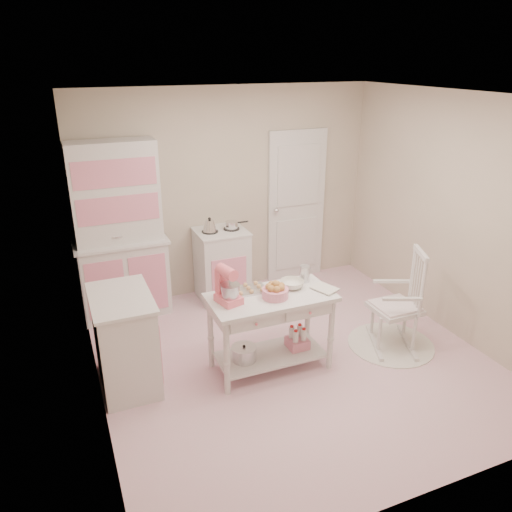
{
  "coord_description": "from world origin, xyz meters",
  "views": [
    {
      "loc": [
        -2.04,
        -3.91,
        2.93
      ],
      "look_at": [
        -0.22,
        0.46,
        1.01
      ],
      "focal_mm": 35.0,
      "sensor_mm": 36.0,
      "label": 1
    }
  ],
  "objects_px": {
    "hutch": "(120,232)",
    "work_table": "(271,332)",
    "rocking_chair": "(396,299)",
    "stove": "(222,265)",
    "stand_mixer": "(228,286)",
    "bread_basket": "(275,293)",
    "base_cabinet": "(125,341)"
  },
  "relations": [
    {
      "from": "hutch",
      "to": "work_table",
      "type": "bearing_deg",
      "value": -56.15
    },
    {
      "from": "rocking_chair",
      "to": "stove",
      "type": "bearing_deg",
      "value": 149.15
    },
    {
      "from": "stove",
      "to": "work_table",
      "type": "height_order",
      "value": "stove"
    },
    {
      "from": "work_table",
      "to": "stand_mixer",
      "type": "height_order",
      "value": "stand_mixer"
    },
    {
      "from": "hutch",
      "to": "stove",
      "type": "xyz_separation_m",
      "value": [
        1.2,
        -0.05,
        -0.58
      ]
    },
    {
      "from": "rocking_chair",
      "to": "work_table",
      "type": "distance_m",
      "value": 1.39
    },
    {
      "from": "rocking_chair",
      "to": "work_table",
      "type": "height_order",
      "value": "rocking_chair"
    },
    {
      "from": "work_table",
      "to": "bread_basket",
      "type": "bearing_deg",
      "value": -68.2
    },
    {
      "from": "hutch",
      "to": "stand_mixer",
      "type": "xyz_separation_m",
      "value": [
        0.72,
        -1.68,
        -0.07
      ]
    },
    {
      "from": "hutch",
      "to": "bread_basket",
      "type": "relative_size",
      "value": 8.32
    },
    {
      "from": "base_cabinet",
      "to": "bread_basket",
      "type": "xyz_separation_m",
      "value": [
        1.37,
        -0.33,
        0.39
      ]
    },
    {
      "from": "stove",
      "to": "bread_basket",
      "type": "xyz_separation_m",
      "value": [
        -0.04,
        -1.7,
        0.39
      ]
    },
    {
      "from": "stove",
      "to": "base_cabinet",
      "type": "height_order",
      "value": "same"
    },
    {
      "from": "hutch",
      "to": "base_cabinet",
      "type": "height_order",
      "value": "hutch"
    },
    {
      "from": "base_cabinet",
      "to": "rocking_chair",
      "type": "distance_m",
      "value": 2.76
    },
    {
      "from": "base_cabinet",
      "to": "bread_basket",
      "type": "bearing_deg",
      "value": -13.69
    },
    {
      "from": "base_cabinet",
      "to": "work_table",
      "type": "xyz_separation_m",
      "value": [
        1.35,
        -0.28,
        -0.06
      ]
    },
    {
      "from": "hutch",
      "to": "bread_basket",
      "type": "bearing_deg",
      "value": -56.46
    },
    {
      "from": "rocking_chair",
      "to": "bread_basket",
      "type": "distance_m",
      "value": 1.39
    },
    {
      "from": "stove",
      "to": "bread_basket",
      "type": "relative_size",
      "value": 3.68
    },
    {
      "from": "stove",
      "to": "rocking_chair",
      "type": "distance_m",
      "value": 2.21
    },
    {
      "from": "base_cabinet",
      "to": "stand_mixer",
      "type": "relative_size",
      "value": 2.71
    },
    {
      "from": "stand_mixer",
      "to": "bread_basket",
      "type": "distance_m",
      "value": 0.46
    },
    {
      "from": "hutch",
      "to": "stand_mixer",
      "type": "bearing_deg",
      "value": -66.81
    },
    {
      "from": "hutch",
      "to": "stove",
      "type": "bearing_deg",
      "value": -2.39
    },
    {
      "from": "stove",
      "to": "stand_mixer",
      "type": "xyz_separation_m",
      "value": [
        -0.48,
        -1.63,
        0.51
      ]
    },
    {
      "from": "stove",
      "to": "stand_mixer",
      "type": "relative_size",
      "value": 2.71
    },
    {
      "from": "stand_mixer",
      "to": "stove",
      "type": "bearing_deg",
      "value": 58.54
    },
    {
      "from": "stand_mixer",
      "to": "bread_basket",
      "type": "height_order",
      "value": "stand_mixer"
    },
    {
      "from": "bread_basket",
      "to": "stand_mixer",
      "type": "bearing_deg",
      "value": 170.96
    },
    {
      "from": "hutch",
      "to": "stove",
      "type": "relative_size",
      "value": 2.26
    },
    {
      "from": "stove",
      "to": "rocking_chair",
      "type": "height_order",
      "value": "rocking_chair"
    }
  ]
}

